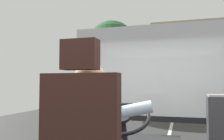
# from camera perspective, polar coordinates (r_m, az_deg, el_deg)

# --- Properties ---
(ground) EXTENTS (18.00, 44.00, 0.06)m
(ground) POSITION_cam_1_polar(r_m,az_deg,el_deg) (10.93, 14.38, -12.67)
(ground) COLOR #323232
(bus_driver) EXTENTS (0.76, 0.54, 0.73)m
(bus_driver) POSITION_cam_1_polar(r_m,az_deg,el_deg) (1.63, -4.68, -15.11)
(bus_driver) COLOR #282833
(bus_driver) RESTS_ON driver_seat
(windshield_panel) EXTENTS (2.50, 0.08, 1.48)m
(windshield_panel) POSITION_cam_1_polar(r_m,az_deg,el_deg) (3.62, 9.57, -3.14)
(windshield_panel) COLOR silver
(street_tree) EXTENTS (2.63, 2.63, 5.16)m
(street_tree) POSITION_cam_1_polar(r_m,az_deg,el_deg) (12.70, -0.08, 5.92)
(street_tree) COLOR #4C3828
(street_tree) RESTS_ON ground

